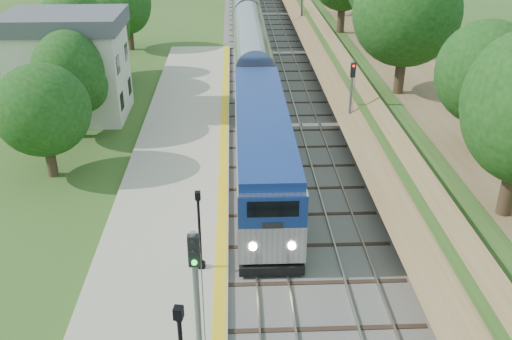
{
  "coord_description": "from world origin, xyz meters",
  "views": [
    {
      "loc": [
        -1.57,
        -12.65,
        16.16
      ],
      "look_at": [
        -0.5,
        14.2,
        2.8
      ],
      "focal_mm": 40.0,
      "sensor_mm": 36.0,
      "label": 1
    }
  ],
  "objects_px": {
    "station_building": "(70,65)",
    "train": "(246,13)",
    "lamppost_far": "(200,235)",
    "signal_platform": "(197,297)",
    "signal_farside": "(351,95)"
  },
  "relations": [
    {
      "from": "train",
      "to": "signal_platform",
      "type": "distance_m",
      "value": 56.67
    },
    {
      "from": "station_building",
      "to": "train",
      "type": "distance_m",
      "value": 31.89
    },
    {
      "from": "signal_platform",
      "to": "signal_farside",
      "type": "distance_m",
      "value": 23.06
    },
    {
      "from": "train",
      "to": "lamppost_far",
      "type": "height_order",
      "value": "train"
    },
    {
      "from": "station_building",
      "to": "train",
      "type": "relative_size",
      "value": 0.08
    },
    {
      "from": "train",
      "to": "signal_platform",
      "type": "bearing_deg",
      "value": -92.94
    },
    {
      "from": "station_building",
      "to": "lamppost_far",
      "type": "distance_m",
      "value": 23.62
    },
    {
      "from": "lamppost_far",
      "to": "signal_farside",
      "type": "height_order",
      "value": "signal_farside"
    },
    {
      "from": "lamppost_far",
      "to": "signal_farside",
      "type": "xyz_separation_m",
      "value": [
        9.44,
        14.16,
        1.59
      ]
    },
    {
      "from": "lamppost_far",
      "to": "signal_platform",
      "type": "xyz_separation_m",
      "value": [
        0.34,
        -7.02,
        2.16
      ]
    },
    {
      "from": "station_building",
      "to": "lamppost_far",
      "type": "height_order",
      "value": "station_building"
    },
    {
      "from": "train",
      "to": "signal_farside",
      "type": "distance_m",
      "value": 35.94
    },
    {
      "from": "station_building",
      "to": "lamppost_far",
      "type": "relative_size",
      "value": 2.17
    },
    {
      "from": "station_building",
      "to": "signal_platform",
      "type": "height_order",
      "value": "station_building"
    },
    {
      "from": "signal_farside",
      "to": "station_building",
      "type": "bearing_deg",
      "value": 161.45
    }
  ]
}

